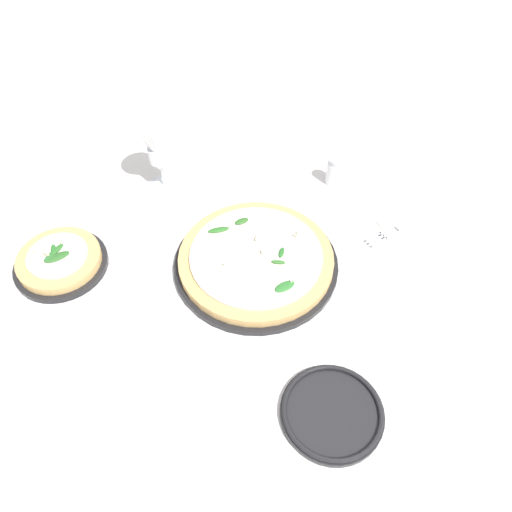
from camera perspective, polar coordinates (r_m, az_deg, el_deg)
The scene contains 8 objects.
ground_plane at distance 0.99m, azimuth 0.14°, elevation 0.44°, with size 6.00×6.00×0.00m, color silver.
pizza_arugula_main at distance 0.96m, azimuth 0.00°, elevation -0.51°, with size 0.32×0.32×0.05m.
pizza_personal_side at distance 1.03m, azimuth -21.51°, elevation -0.56°, with size 0.18×0.18×0.05m.
wine_glass at distance 1.09m, azimuth -11.19°, elevation 12.25°, with size 0.08×0.08×0.16m.
napkin at distance 1.09m, azimuth 17.04°, elevation 3.59°, with size 0.13×0.10×0.01m.
fork at distance 1.08m, azimuth 16.82°, elevation 3.62°, with size 0.20×0.08×0.00m.
side_plate_white at distance 0.82m, azimuth 8.69°, elevation -17.23°, with size 0.16×0.16×0.02m.
shaker_pepper at distance 1.13m, azimuth 8.85°, elevation 9.56°, with size 0.03×0.03×0.07m.
Camera 1 is at (0.17, 0.63, 0.75)m, focal length 35.00 mm.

